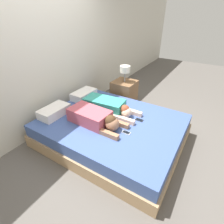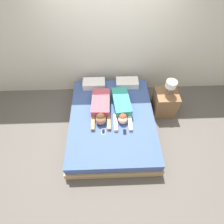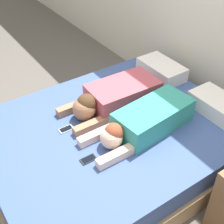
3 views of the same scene
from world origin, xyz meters
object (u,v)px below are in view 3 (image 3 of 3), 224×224
object	(u,v)px
bed	(112,143)
cell_phone_left	(66,129)
person_right	(144,121)
person_left	(113,97)
cell_phone_right	(88,159)
pillow_head_left	(161,70)
pillow_head_right	(218,106)

from	to	relation	value
bed	cell_phone_left	world-z (taller)	cell_phone_left
person_right	cell_phone_left	world-z (taller)	person_right
cell_phone_left	person_right	bearing A→B (deg)	54.80
person_left	cell_phone_right	world-z (taller)	person_left
person_left	cell_phone_left	bearing A→B (deg)	-85.09
pillow_head_left	cell_phone_right	world-z (taller)	pillow_head_left
person_right	cell_phone_left	size ratio (longest dim) A/B	8.10
bed	person_right	xyz separation A→B (m)	(0.20, 0.19, 0.31)
pillow_head_left	person_right	size ratio (longest dim) A/B	0.50
pillow_head_left	pillow_head_right	world-z (taller)	same
cell_phone_right	pillow_head_left	bearing A→B (deg)	115.68
person_left	cell_phone_left	distance (m)	0.53
bed	person_left	world-z (taller)	person_left
pillow_head_right	bed	bearing A→B (deg)	-113.14
pillow_head_left	pillow_head_right	distance (m)	0.77
pillow_head_left	person_right	distance (m)	0.92
pillow_head_right	cell_phone_left	world-z (taller)	pillow_head_right
person_right	cell_phone_left	bearing A→B (deg)	-125.20
pillow_head_left	bed	bearing A→B (deg)	-66.86
bed	person_right	world-z (taller)	person_right
pillow_head_left	person_right	bearing A→B (deg)	-50.40
person_left	pillow_head_right	bearing A→B (deg)	50.41
person_left	pillow_head_left	bearing A→B (deg)	102.47
person_left	person_right	bearing A→B (deg)	2.88
person_left	cell_phone_right	bearing A→B (deg)	-50.26
pillow_head_right	person_left	bearing A→B (deg)	-129.59
bed	pillow_head_right	world-z (taller)	pillow_head_right
cell_phone_left	pillow_head_right	bearing A→B (deg)	65.86
bed	person_left	xyz separation A→B (m)	(-0.22, 0.17, 0.31)
person_right	cell_phone_right	world-z (taller)	person_right
person_left	person_right	size ratio (longest dim) A/B	0.93
bed	pillow_head_left	distance (m)	1.01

